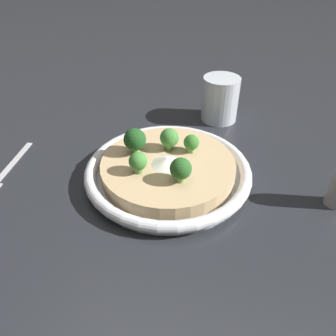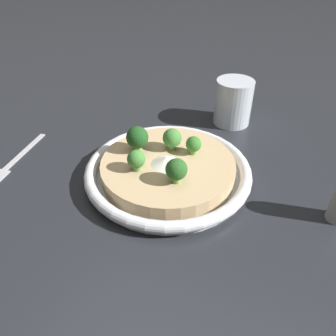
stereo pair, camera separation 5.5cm
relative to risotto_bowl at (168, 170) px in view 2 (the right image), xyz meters
name	(u,v)px [view 2 (the right image)]	position (x,y,z in m)	size (l,w,h in m)	color
ground_plane	(168,178)	(0.00, 0.00, -0.02)	(6.00, 6.00, 0.00)	#23262B
risotto_bowl	(168,170)	(0.00, 0.00, 0.00)	(0.28, 0.28, 0.04)	silver
cheese_sprinkle	(166,161)	(0.01, 0.00, 0.02)	(0.05, 0.05, 0.01)	white
broccoli_front_right	(136,160)	(0.04, -0.04, 0.04)	(0.03, 0.03, 0.04)	#668E47
broccoli_back_right	(176,170)	(0.04, 0.03, 0.04)	(0.03, 0.03, 0.04)	#759E4C
broccoli_front_left	(172,138)	(-0.04, -0.01, 0.04)	(0.03, 0.03, 0.04)	#759E4C
broccoli_front	(137,138)	(-0.01, -0.06, 0.04)	(0.04, 0.04, 0.05)	#668E47
broccoli_back_left	(194,145)	(-0.04, 0.03, 0.04)	(0.03, 0.03, 0.03)	#759E4C
drinking_glass	(233,102)	(-0.24, 0.04, 0.03)	(0.08, 0.08, 0.10)	silver
fork_utensil	(10,165)	(0.09, -0.28, -0.02)	(0.18, 0.05, 0.00)	#B7B7BC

